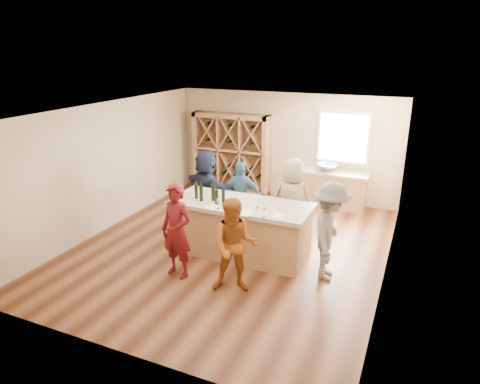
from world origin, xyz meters
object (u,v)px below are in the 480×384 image
at_px(person_far_mid, 241,197).
at_px(person_far_right, 292,201).
at_px(wine_bottle_c, 213,192).
at_px(person_near_left, 177,231).
at_px(wine_bottle_d, 217,197).
at_px(tasting_counter_base, 241,230).
at_px(wine_bottle_a, 196,192).
at_px(sink, 327,167).
at_px(person_server, 330,232).
at_px(wine_bottle_b, 201,193).
at_px(wine_bottle_e, 224,196).
at_px(person_near_right, 235,246).
at_px(wine_rack, 231,153).
at_px(person_far_left, 207,189).

bearing_deg(person_far_mid, person_far_right, 158.95).
xyz_separation_m(wine_bottle_c, person_near_left, (-0.16, -1.12, -0.38)).
bearing_deg(wine_bottle_d, tasting_counter_base, 32.89).
relative_size(wine_bottle_a, person_far_mid, 0.18).
xyz_separation_m(sink, person_server, (0.86, -3.62, -0.13)).
bearing_deg(wine_bottle_b, wine_bottle_c, 29.11).
bearing_deg(person_server, wine_bottle_d, 85.13).
distance_m(wine_bottle_c, person_far_right, 1.68).
distance_m(wine_bottle_e, person_near_right, 1.38).
relative_size(wine_bottle_d, person_near_left, 0.16).
height_order(wine_rack, person_far_right, wine_rack).
height_order(person_near_left, person_server, person_server).
bearing_deg(person_far_mid, wine_rack, -78.65).
height_order(wine_bottle_d, person_far_mid, person_far_mid).
bearing_deg(person_near_left, wine_rack, 113.75).
distance_m(tasting_counter_base, wine_bottle_a, 1.16).
height_order(wine_bottle_a, wine_bottle_e, wine_bottle_a).
bearing_deg(wine_bottle_d, person_far_left, 124.80).
relative_size(wine_rack, wine_bottle_b, 7.18).
height_order(person_far_right, person_far_left, person_far_right).
bearing_deg(wine_bottle_b, person_near_right, -41.58).
bearing_deg(wine_rack, person_near_left, -76.90).
height_order(wine_bottle_a, person_near_right, person_near_right).
xyz_separation_m(wine_bottle_a, wine_bottle_b, (0.16, -0.08, 0.01)).
relative_size(sink, person_far_right, 0.30).
bearing_deg(wine_bottle_e, person_far_right, 46.29).
height_order(sink, wine_bottle_e, wine_bottle_e).
relative_size(person_far_mid, person_far_left, 0.91).
xyz_separation_m(wine_rack, wine_bottle_e, (1.49, -3.61, 0.12)).
distance_m(wine_bottle_d, person_near_left, 1.07).
distance_m(wine_bottle_d, wine_bottle_e, 0.14).
bearing_deg(person_far_left, person_far_right, -159.65).
bearing_deg(person_near_right, wine_bottle_d, 109.88).
xyz_separation_m(wine_bottle_b, person_far_left, (-0.53, 1.23, -0.35)).
xyz_separation_m(person_near_right, person_far_right, (0.31, 2.19, 0.09)).
distance_m(sink, person_near_left, 4.88).
bearing_deg(wine_rack, sink, -1.49).
relative_size(wine_bottle_c, person_near_left, 0.19).
relative_size(wine_rack, person_server, 1.24).
height_order(wine_bottle_d, person_far_right, person_far_right).
bearing_deg(person_far_left, wine_rack, -55.40).
bearing_deg(wine_bottle_d, person_far_mid, 91.87).
bearing_deg(person_far_left, wine_bottle_c, 146.14).
height_order(wine_bottle_a, wine_bottle_d, wine_bottle_d).
height_order(sink, person_far_right, person_far_right).
bearing_deg(person_far_right, wine_bottle_b, 32.32).
bearing_deg(wine_bottle_b, sink, 65.29).
relative_size(person_far_mid, person_far_right, 0.89).
distance_m(tasting_counter_base, person_far_right, 1.26).
bearing_deg(person_far_right, tasting_counter_base, 46.11).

